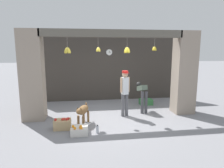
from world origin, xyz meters
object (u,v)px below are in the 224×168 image
at_px(fruit_crate_apples, 63,124).
at_px(wall_clock, 109,52).
at_px(dog, 83,111).
at_px(water_bottle, 97,129).
at_px(shopkeeper, 125,90).
at_px(produce_box_green, 146,102).
at_px(worker_stooping, 142,93).
at_px(fruit_crate_oranges, 79,130).

height_order(fruit_crate_apples, wall_clock, wall_clock).
distance_m(dog, water_bottle, 0.85).
relative_size(dog, shopkeeper, 0.57).
relative_size(produce_box_green, water_bottle, 2.19).
bearing_deg(shopkeeper, worker_stooping, -164.67).
bearing_deg(shopkeeper, wall_clock, -98.29).
bearing_deg(worker_stooping, dog, -156.99).
xyz_separation_m(dog, water_bottle, (0.39, -0.68, -0.33)).
height_order(dog, produce_box_green, dog).
bearing_deg(water_bottle, produce_box_green, 49.90).
relative_size(shopkeeper, produce_box_green, 3.03).
bearing_deg(dog, produce_box_green, 145.44).
bearing_deg(fruit_crate_apples, produce_box_green, 34.20).
xyz_separation_m(shopkeeper, produce_box_green, (1.17, 1.30, -0.80)).
xyz_separation_m(shopkeeper, fruit_crate_oranges, (-1.52, -1.30, -0.80)).
relative_size(worker_stooping, produce_box_green, 2.01).
height_order(worker_stooping, fruit_crate_oranges, worker_stooping).
distance_m(produce_box_green, water_bottle, 3.42).
height_order(water_bottle, wall_clock, wall_clock).
bearing_deg(fruit_crate_apples, dog, 20.88).
distance_m(dog, wall_clock, 3.61).
bearing_deg(fruit_crate_oranges, wall_clock, 70.52).
relative_size(shopkeeper, fruit_crate_apples, 3.26).
height_order(dog, fruit_crate_oranges, dog).
relative_size(worker_stooping, fruit_crate_oranges, 2.28).
bearing_deg(shopkeeper, water_bottle, 37.71).
bearing_deg(water_bottle, fruit_crate_oranges, 178.65).
distance_m(fruit_crate_apples, produce_box_green, 3.84).
distance_m(worker_stooping, produce_box_green, 1.14).
height_order(worker_stooping, produce_box_green, worker_stooping).
relative_size(dog, worker_stooping, 0.86).
bearing_deg(worker_stooping, shopkeeper, -153.53).
height_order(produce_box_green, wall_clock, wall_clock).
height_order(dog, water_bottle, dog).
height_order(fruit_crate_oranges, wall_clock, wall_clock).
xyz_separation_m(dog, wall_clock, (1.18, 2.96, 1.71)).
bearing_deg(wall_clock, produce_box_green, -35.96).
height_order(dog, shopkeeper, shopkeeper).
bearing_deg(fruit_crate_apples, shopkeeper, 23.21).
relative_size(dog, wall_clock, 3.19).
bearing_deg(fruit_crate_oranges, worker_stooping, 37.31).
relative_size(fruit_crate_oranges, wall_clock, 1.64).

